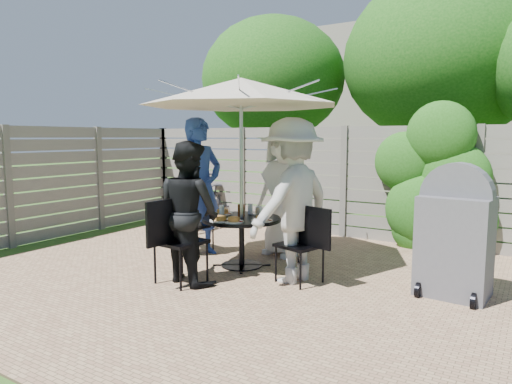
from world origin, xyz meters
The scene contains 23 objects.
backyard_envelope centered at (0.09, 10.29, 2.61)m, with size 60.00×60.00×5.00m.
patio_table centered at (-0.46, 0.64, 0.45)m, with size 1.18×1.18×0.65m.
umbrella centered at (-0.46, 0.64, 2.22)m, with size 2.94×2.94×2.39m.
chair_back centered at (-0.25, 1.58, 0.28)m, with size 0.52×0.71×0.94m.
person_back centered at (-0.28, 1.45, 0.92)m, with size 0.90×0.58×1.83m, color silver.
chair_left centered at (-1.40, 0.85, 0.25)m, with size 0.64×0.48×0.84m.
person_left centered at (-1.27, 0.82, 0.97)m, with size 0.71×0.46×1.93m, color navy.
chair_front centered at (-0.67, -0.30, 0.30)m, with size 0.52×0.74×1.00m.
person_front centered at (-0.64, -0.17, 0.81)m, with size 0.79×0.62×1.63m, color black.
chair_right centered at (0.48, 0.43, 0.27)m, with size 0.70×0.54×0.91m.
person_right centered at (0.35, 0.46, 0.94)m, with size 1.22×0.70×1.88m, color #B2B1AD.
plate_back centered at (-0.38, 0.99, 0.67)m, with size 0.26×0.26×0.06m.
plate_left centered at (-0.81, 0.72, 0.67)m, with size 0.26×0.26×0.06m.
plate_front centered at (-0.54, 0.29, 0.67)m, with size 0.26×0.26×0.06m.
plate_right centered at (-0.11, 0.56, 0.67)m, with size 0.26×0.26×0.06m.
plate_extra centered at (-0.35, 0.31, 0.67)m, with size 0.24×0.24×0.06m.
glass_back centered at (-0.50, 0.92, 0.72)m, with size 0.07×0.07×0.14m, color silver.
glass_left centered at (-0.73, 0.59, 0.72)m, with size 0.07×0.07×0.14m, color silver.
glass_right centered at (-0.18, 0.68, 0.72)m, with size 0.07×0.07×0.14m, color silver.
syrup_jug centered at (-0.51, 0.70, 0.73)m, with size 0.09×0.09×0.16m, color #59280C.
coffee_cup centered at (-0.31, 0.83, 0.71)m, with size 0.08×0.08×0.12m, color #C6B293.
bicycle centered at (-2.45, 2.60, 0.53)m, with size 0.70×2.01×1.06m, color #333338.
bbq_grill centered at (2.02, 0.90, 0.64)m, with size 0.73×0.59×1.41m.
Camera 1 is at (2.72, -4.12, 1.67)m, focal length 32.00 mm.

